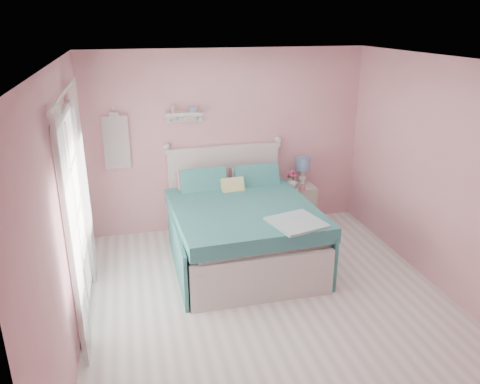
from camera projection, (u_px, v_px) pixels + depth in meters
name	position (u px, v px, depth m)	size (l,w,h in m)	color
floor	(272.00, 306.00, 5.14)	(4.50, 4.50, 0.00)	silver
room_shell	(276.00, 169.00, 4.59)	(4.50, 4.50, 4.50)	pink
bed	(240.00, 229.00, 6.04)	(1.79, 2.20, 1.26)	silver
nightstand	(299.00, 205.00, 7.11)	(0.42, 0.42, 0.61)	beige
table_lamp	(303.00, 166.00, 6.95)	(0.22, 0.22, 0.43)	white
vase	(292.00, 182.00, 6.93)	(0.15, 0.15, 0.16)	white
teacup	(302.00, 187.00, 6.83)	(0.10, 0.10, 0.08)	tan
roses	(293.00, 174.00, 6.89)	(0.14, 0.11, 0.12)	#C54374
wall_shelf	(184.00, 115.00, 6.39)	(0.50, 0.15, 0.25)	silver
hanging_dress	(116.00, 142.00, 6.29)	(0.34, 0.03, 0.72)	white
french_door	(76.00, 220.00, 4.69)	(0.04, 1.32, 2.16)	silver
curtain_near	(73.00, 242.00, 3.99)	(0.04, 0.40, 2.32)	white
curtain_far	(85.00, 185.00, 5.35)	(0.04, 0.40, 2.32)	white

